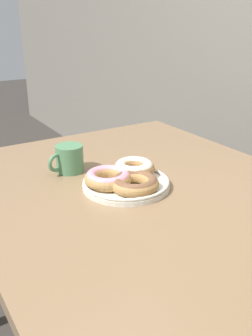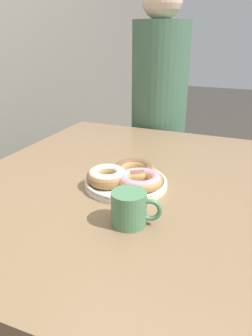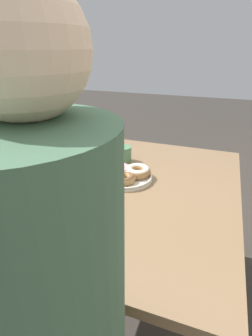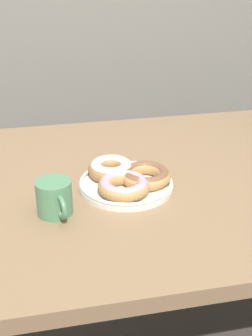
# 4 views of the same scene
# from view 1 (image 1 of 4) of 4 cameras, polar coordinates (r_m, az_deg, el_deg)

# --- Properties ---
(dining_table) EXTENTS (1.19, 0.95, 0.76)m
(dining_table) POSITION_cam_1_polar(r_m,az_deg,el_deg) (1.12, 3.02, -6.44)
(dining_table) COLOR #846647
(dining_table) RESTS_ON ground_plane
(donut_plate) EXTENTS (0.28, 0.27, 0.06)m
(donut_plate) POSITION_cam_1_polar(r_m,az_deg,el_deg) (1.08, -0.06, -1.55)
(donut_plate) COLOR silver
(donut_plate) RESTS_ON dining_table
(coffee_mug) EXTENTS (0.09, 0.12, 0.09)m
(coffee_mug) POSITION_cam_1_polar(r_m,az_deg,el_deg) (1.20, -8.70, 1.45)
(coffee_mug) COLOR #4C7F56
(coffee_mug) RESTS_ON dining_table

